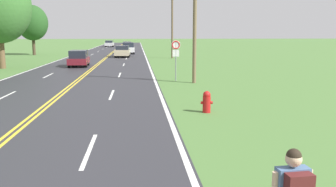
# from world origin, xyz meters

# --- Properties ---
(fire_hydrant) EXTENTS (0.48, 0.32, 0.88)m
(fire_hydrant) POSITION_xyz_m (6.85, 11.93, 0.45)
(fire_hydrant) COLOR red
(fire_hydrant) RESTS_ON ground
(traffic_sign) EXTENTS (0.60, 0.10, 2.72)m
(traffic_sign) POSITION_xyz_m (6.64, 21.62, 2.06)
(traffic_sign) COLOR gray
(traffic_sign) RESTS_ON ground
(utility_pole_midground) EXTENTS (1.80, 0.24, 7.47)m
(utility_pole_midground) POSITION_xyz_m (7.73, 20.61, 3.88)
(utility_pole_midground) COLOR brown
(utility_pole_midground) RESTS_ON ground
(utility_pole_far) EXTENTS (1.80, 0.24, 9.21)m
(utility_pole_far) POSITION_xyz_m (8.59, 43.73, 4.76)
(utility_pole_far) COLOR brown
(utility_pole_far) RESTS_ON ground
(tree_left_verge) EXTENTS (4.43, 4.43, 7.22)m
(tree_left_verge) POSITION_xyz_m (-11.08, 52.23, 4.66)
(tree_left_verge) COLOR #473828
(tree_left_verge) RESTS_ON ground
(car_maroon_hatchback_approaching) EXTENTS (1.92, 3.80, 1.56)m
(car_maroon_hatchback_approaching) POSITION_xyz_m (-1.54, 32.88, 0.82)
(car_maroon_hatchback_approaching) COLOR black
(car_maroon_hatchback_approaching) RESTS_ON ground
(car_champagne_sedan_mid_near) EXTENTS (2.03, 4.90, 1.52)m
(car_champagne_sedan_mid_near) POSITION_xyz_m (2.12, 46.68, 0.79)
(car_champagne_sedan_mid_near) COLOR black
(car_champagne_sedan_mid_near) RESTS_ON ground
(car_white_suv_mid_far) EXTENTS (2.04, 4.26, 1.77)m
(car_white_suv_mid_far) POSITION_xyz_m (2.70, 54.16, 0.93)
(car_white_suv_mid_far) COLOR black
(car_white_suv_mid_far) RESTS_ON ground
(car_black_van_receding) EXTENTS (1.88, 4.13, 1.63)m
(car_black_van_receding) POSITION_xyz_m (2.26, 64.71, 0.87)
(car_black_van_receding) COLOR black
(car_black_van_receding) RESTS_ON ground
(car_silver_hatchback_distant) EXTENTS (1.93, 4.14, 1.48)m
(car_silver_hatchback_distant) POSITION_xyz_m (-2.33, 82.70, 0.80)
(car_silver_hatchback_distant) COLOR black
(car_silver_hatchback_distant) RESTS_ON ground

